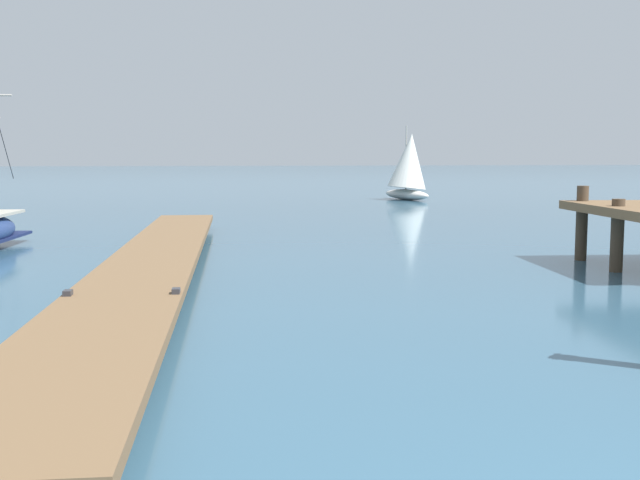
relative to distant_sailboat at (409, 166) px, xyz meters
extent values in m
cube|color=brown|center=(-13.52, -26.93, -1.57)|extent=(3.33, 22.83, 0.16)
cylinder|color=#4C3D2D|center=(-13.98, -33.74, -1.80)|extent=(0.36, 0.36, 0.29)
cylinder|color=#4C3D2D|center=(-13.68, -29.20, -1.80)|extent=(0.36, 0.36, 0.29)
cylinder|color=#4C3D2D|center=(-13.37, -24.66, -1.80)|extent=(0.36, 0.36, 0.29)
cylinder|color=#4C3D2D|center=(-13.06, -20.11, -1.80)|extent=(0.36, 0.36, 0.29)
cylinder|color=#4C3D2D|center=(-12.75, -15.57, -1.80)|extent=(0.36, 0.36, 0.29)
cube|color=#333338|center=(-14.63, -31.41, -1.45)|extent=(0.13, 0.21, 0.08)
cube|color=#333338|center=(-13.03, -31.52, -1.45)|extent=(0.13, 0.21, 0.08)
cylinder|color=#4C3D2D|center=(-3.36, -25.98, -1.04)|extent=(0.28, 0.28, 1.81)
cylinder|color=#4C3D2D|center=(-3.56, -27.89, -1.14)|extent=(0.28, 0.28, 1.60)
ellipsoid|color=silver|center=(-0.05, 0.20, -1.64)|extent=(2.18, 4.57, 0.60)
cylinder|color=#B2ADA3|center=(-0.08, 0.30, 0.50)|extent=(0.08, 0.08, 3.68)
cone|color=silver|center=(0.01, -0.04, 0.31)|extent=(3.01, 2.78, 3.34)
camera|label=1|loc=(-12.91, -43.36, 0.59)|focal=43.60mm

